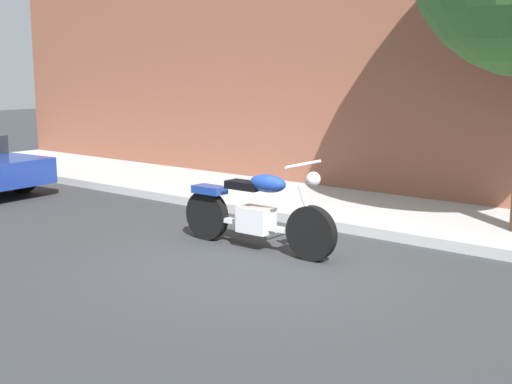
{
  "coord_description": "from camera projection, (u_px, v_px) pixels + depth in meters",
  "views": [
    {
      "loc": [
        4.68,
        -6.16,
        2.22
      ],
      "look_at": [
        -0.56,
        0.28,
        0.73
      ],
      "focal_mm": 48.0,
      "sensor_mm": 36.0,
      "label": 1
    }
  ],
  "objects": [
    {
      "name": "motorcycle",
      "position": [
        256.0,
        212.0,
        8.5
      ],
      "size": [
        2.31,
        0.7,
        1.15
      ],
      "color": "black",
      "rests_on": "ground"
    },
    {
      "name": "sidewalk",
      "position": [
        396.0,
        215.0,
        10.22
      ],
      "size": [
        22.17,
        2.41,
        0.14
      ],
      "primitive_type": "cube",
      "color": "#B0B0B0",
      "rests_on": "ground"
    },
    {
      "name": "ground_plane",
      "position": [
        278.0,
        262.0,
        8.01
      ],
      "size": [
        60.0,
        60.0,
        0.0
      ],
      "primitive_type": "plane",
      "color": "#303335"
    }
  ]
}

